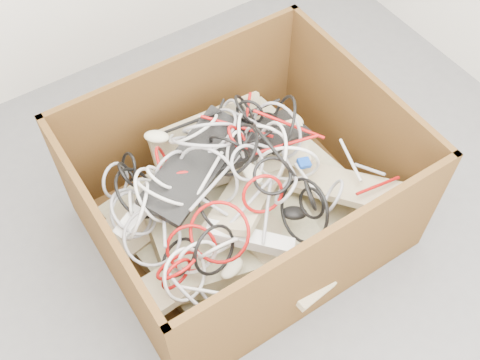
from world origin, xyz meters
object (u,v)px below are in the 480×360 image
cardboard_box (240,207)px  vga_plug (304,163)px  power_strip_left (144,205)px  power_strip_right (250,239)px

cardboard_box → vga_plug: bearing=-19.5°
cardboard_box → power_strip_left: size_ratio=3.98×
power_strip_left → power_strip_right: bearing=-71.5°
power_strip_right → vga_plug: size_ratio=6.84×
power_strip_right → vga_plug: 0.37m
power_strip_right → vga_plug: power_strip_right is taller
cardboard_box → vga_plug: size_ratio=24.62×
cardboard_box → power_strip_right: 0.31m
power_strip_left → power_strip_right: size_ratio=0.90×
cardboard_box → power_strip_right: (-0.11, -0.23, 0.18)m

